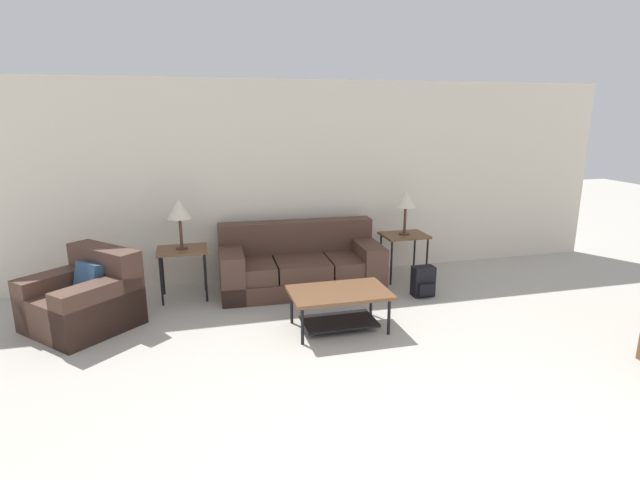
# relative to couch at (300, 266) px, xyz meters

# --- Properties ---
(wall_back) EXTENTS (8.93, 0.06, 2.60)m
(wall_back) POSITION_rel_couch_xyz_m (0.18, 0.57, 1.01)
(wall_back) COLOR silver
(wall_back) RESTS_ON ground_plane
(couch) EXTENTS (2.03, 0.98, 0.82)m
(couch) POSITION_rel_couch_xyz_m (0.00, 0.00, 0.00)
(couch) COLOR #4C3328
(couch) RESTS_ON ground_plane
(armchair) EXTENTS (1.30, 1.30, 0.80)m
(armchair) POSITION_rel_couch_xyz_m (-2.43, -0.57, -0.01)
(armchair) COLOR #4C3328
(armchair) RESTS_ON ground_plane
(coffee_table) EXTENTS (1.01, 0.64, 0.42)m
(coffee_table) POSITION_rel_couch_xyz_m (0.12, -1.31, 0.01)
(coffee_table) COLOR brown
(coffee_table) RESTS_ON ground_plane
(side_table_left) EXTENTS (0.58, 0.46, 0.62)m
(side_table_left) POSITION_rel_couch_xyz_m (-1.43, 0.01, 0.26)
(side_table_left) COLOR brown
(side_table_left) RESTS_ON ground_plane
(side_table_right) EXTENTS (0.58, 0.46, 0.62)m
(side_table_right) POSITION_rel_couch_xyz_m (1.42, 0.01, 0.26)
(side_table_right) COLOR brown
(side_table_right) RESTS_ON ground_plane
(table_lamp_left) EXTENTS (0.29, 0.29, 0.59)m
(table_lamp_left) POSITION_rel_couch_xyz_m (-1.43, 0.01, 0.79)
(table_lamp_left) COLOR #472D1E
(table_lamp_left) RESTS_ON side_table_left
(table_lamp_right) EXTENTS (0.29, 0.29, 0.59)m
(table_lamp_right) POSITION_rel_couch_xyz_m (1.42, 0.01, 0.79)
(table_lamp_right) COLOR #472D1E
(table_lamp_right) RESTS_ON side_table_right
(backpack) EXTENTS (0.26, 0.24, 0.37)m
(backpack) POSITION_rel_couch_xyz_m (1.39, -0.66, -0.11)
(backpack) COLOR black
(backpack) RESTS_ON ground_plane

